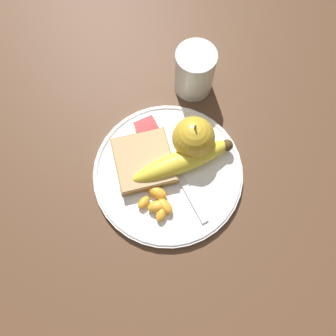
% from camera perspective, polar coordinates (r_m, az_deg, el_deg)
% --- Properties ---
extents(ground_plane, '(3.00, 3.00, 0.00)m').
position_cam_1_polar(ground_plane, '(0.60, -0.00, -1.00)').
color(ground_plane, brown).
extents(plate, '(0.27, 0.27, 0.01)m').
position_cam_1_polar(plate, '(0.59, -0.00, -0.76)').
color(plate, white).
rests_on(plate, ground_plane).
extents(juice_glass, '(0.08, 0.08, 0.09)m').
position_cam_1_polar(juice_glass, '(0.64, 4.62, 16.26)').
color(juice_glass, silver).
rests_on(juice_glass, ground_plane).
extents(apple, '(0.07, 0.07, 0.08)m').
position_cam_1_polar(apple, '(0.57, 4.45, 5.27)').
color(apple, gold).
rests_on(apple, plate).
extents(banana, '(0.05, 0.19, 0.04)m').
position_cam_1_polar(banana, '(0.57, 2.80, 1.06)').
color(banana, yellow).
rests_on(banana, plate).
extents(bread_slice, '(0.12, 0.12, 0.02)m').
position_cam_1_polar(bread_slice, '(0.58, -4.25, 1.21)').
color(bread_slice, olive).
rests_on(bread_slice, plate).
extents(fork, '(0.17, 0.03, 0.00)m').
position_cam_1_polar(fork, '(0.58, 1.71, -0.82)').
color(fork, silver).
rests_on(fork, plate).
extents(jam_packet, '(0.05, 0.04, 0.02)m').
position_cam_1_polar(jam_packet, '(0.60, -3.52, 6.35)').
color(jam_packet, silver).
rests_on(jam_packet, plate).
extents(orange_segment_0, '(0.03, 0.03, 0.01)m').
position_cam_1_polar(orange_segment_0, '(0.57, -7.40, -3.31)').
color(orange_segment_0, '#F9A32D').
rests_on(orange_segment_0, plate).
extents(orange_segment_1, '(0.03, 0.03, 0.01)m').
position_cam_1_polar(orange_segment_1, '(0.57, -1.47, -2.36)').
color(orange_segment_1, '#F9A32D').
rests_on(orange_segment_1, plate).
extents(orange_segment_2, '(0.03, 0.02, 0.02)m').
position_cam_1_polar(orange_segment_2, '(0.57, -2.05, -1.19)').
color(orange_segment_2, '#F9A32D').
rests_on(orange_segment_2, plate).
extents(orange_segment_3, '(0.04, 0.03, 0.02)m').
position_cam_1_polar(orange_segment_3, '(0.56, -0.54, -6.70)').
color(orange_segment_3, '#F9A32D').
rests_on(orange_segment_3, plate).
extents(orange_segment_4, '(0.04, 0.04, 0.02)m').
position_cam_1_polar(orange_segment_4, '(0.56, -1.86, -4.27)').
color(orange_segment_4, '#F9A32D').
rests_on(orange_segment_4, plate).
extents(orange_segment_5, '(0.03, 0.03, 0.01)m').
position_cam_1_polar(orange_segment_5, '(0.56, -4.26, -6.00)').
color(orange_segment_5, '#F9A32D').
rests_on(orange_segment_5, plate).
extents(orange_segment_6, '(0.02, 0.03, 0.02)m').
position_cam_1_polar(orange_segment_6, '(0.57, -2.53, -2.73)').
color(orange_segment_6, '#F9A32D').
rests_on(orange_segment_6, plate).
extents(orange_segment_7, '(0.03, 0.03, 0.02)m').
position_cam_1_polar(orange_segment_7, '(0.56, -1.18, -7.91)').
color(orange_segment_7, '#F9A32D').
rests_on(orange_segment_7, plate).
extents(orange_segment_8, '(0.03, 0.04, 0.02)m').
position_cam_1_polar(orange_segment_8, '(0.56, -1.87, -6.70)').
color(orange_segment_8, '#F9A32D').
rests_on(orange_segment_8, plate).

